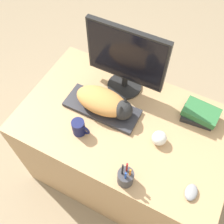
{
  "coord_description": "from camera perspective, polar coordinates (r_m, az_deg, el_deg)",
  "views": [
    {
      "loc": [
        0.29,
        -0.35,
        2.03
      ],
      "look_at": [
        -0.08,
        0.36,
        0.82
      ],
      "focal_mm": 42.0,
      "sensor_mm": 36.0,
      "label": 1
    }
  ],
  "objects": [
    {
      "name": "coffee_mug",
      "position": [
        1.42,
        -7.16,
        -3.39
      ],
      "size": [
        0.1,
        0.07,
        0.1
      ],
      "color": "#141947",
      "rests_on": "desk"
    },
    {
      "name": "monitor",
      "position": [
        1.46,
        3.04,
        11.41
      ],
      "size": [
        0.46,
        0.21,
        0.44
      ],
      "color": "black",
      "rests_on": "desk"
    },
    {
      "name": "pen_cup",
      "position": [
        1.29,
        2.96,
        -13.97
      ],
      "size": [
        0.08,
        0.08,
        0.19
      ],
      "color": "#38383D",
      "rests_on": "desk"
    },
    {
      "name": "cat",
      "position": [
        1.46,
        -1.38,
        2.06
      ],
      "size": [
        0.34,
        0.17,
        0.13
      ],
      "color": "#D18C47",
      "rests_on": "keyboard"
    },
    {
      "name": "baseball",
      "position": [
        1.41,
        10.24,
        -5.61
      ],
      "size": [
        0.08,
        0.08,
        0.08
      ],
      "color": "silver",
      "rests_on": "desk"
    },
    {
      "name": "keyboard",
      "position": [
        1.52,
        -2.18,
        0.87
      ],
      "size": [
        0.44,
        0.17,
        0.02
      ],
      "color": "#2D2D33",
      "rests_on": "desk"
    },
    {
      "name": "computer_mouse",
      "position": [
        1.36,
        16.86,
        -16.37
      ],
      "size": [
        0.06,
        0.09,
        0.03
      ],
      "color": "gray",
      "rests_on": "desk"
    },
    {
      "name": "ground_plane",
      "position": [
        2.08,
        -2.8,
        -21.19
      ],
      "size": [
        12.0,
        12.0,
        0.0
      ],
      "primitive_type": "plane",
      "color": "#998466"
    },
    {
      "name": "desk",
      "position": [
        1.82,
        2.45,
        -8.29
      ],
      "size": [
        1.22,
        0.75,
        0.76
      ],
      "color": "tan",
      "rests_on": "ground_plane"
    },
    {
      "name": "book_stack",
      "position": [
        1.55,
        18.56,
        -0.42
      ],
      "size": [
        0.2,
        0.15,
        0.07
      ],
      "color": "black",
      "rests_on": "desk"
    }
  ]
}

